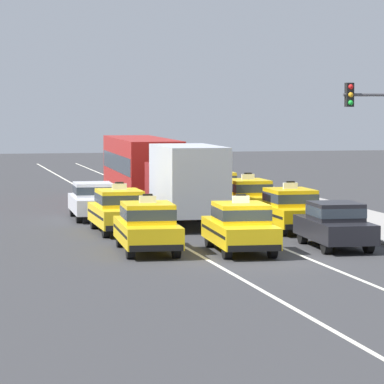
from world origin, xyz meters
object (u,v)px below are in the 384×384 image
Objects in this scene: taxi_right_second at (289,209)px; box_truck_center_second at (185,182)px; taxi_left_nearest at (147,226)px; sedan_left_third at (93,200)px; taxi_center_nearest at (240,226)px; fire_hydrant at (360,220)px; bus_center_third at (141,166)px; sedan_right_nearest at (335,224)px; taxi_left_second at (119,210)px; sedan_right_fifth at (190,181)px; taxi_right_third at (247,197)px; taxi_right_fourth at (215,188)px.

box_truck_center_second is at bearing 139.23° from taxi_right_second.
taxi_left_nearest reaches higher than sedan_left_third.
taxi_center_nearest and taxi_right_second have the same top height.
taxi_left_nearest is 9.47m from fire_hydrant.
box_truck_center_second is 11.09m from bus_center_third.
sedan_right_nearest is at bearing -67.73° from box_truck_center_second.
taxi_left_second reaches higher than sedan_left_third.
sedan_left_third is 1.00× the size of sedan_right_fifth.
fire_hydrant is at bearing -15.71° from taxi_left_second.
box_truck_center_second is (3.03, 7.96, 0.90)m from taxi_left_nearest.
taxi_center_nearest is 19.78m from bus_center_third.
sedan_right_fifth is (3.38, 22.45, -0.03)m from taxi_center_nearest.
taxi_right_third is 1.05× the size of sedan_right_fifth.
box_truck_center_second reaches higher than taxi_right_fourth.
sedan_right_nearest is 16.84m from taxi_right_fourth.
sedan_right_nearest is (6.42, -6.28, -0.03)m from taxi_left_second.
sedan_right_nearest is at bearing -44.39° from taxi_left_second.
sedan_right_fifth is 5.97× the size of fire_hydrant.
taxi_center_nearest is 0.66× the size of box_truck_center_second.
box_truck_center_second is at bearing -142.08° from taxi_right_third.
taxi_left_nearest is 1.02× the size of taxi_right_fourth.
taxi_center_nearest is at bearing -90.73° from bus_center_third.
sedan_left_third is 0.95× the size of taxi_right_third.
sedan_left_third is 6.67m from taxi_right_third.
fire_hydrant is at bearing 35.68° from taxi_center_nearest.
fire_hydrant is at bearing -33.07° from taxi_right_second.
fire_hydrant is (2.31, -1.50, -0.33)m from taxi_right_second.
taxi_left_nearest is at bearing -106.33° from sedan_right_fifth.
taxi_left_second is 1.00× the size of taxi_right_second.
bus_center_third is at bearing 88.92° from box_truck_center_second.
taxi_right_fourth is (6.40, 16.50, 0.00)m from taxi_left_nearest.
taxi_right_third is 7.51m from fire_hydrant.
taxi_left_second is 1.05× the size of sedan_left_third.
box_truck_center_second is 1.53× the size of taxi_right_second.
taxi_right_fourth is at bearing 38.08° from sedan_left_third.
taxi_right_fourth reaches higher than fire_hydrant.
taxi_left_nearest is 12.34m from taxi_right_third.
box_truck_center_second is at bearing -111.57° from taxi_right_fourth.
bus_center_third is 2.47× the size of taxi_right_third.
bus_center_third is at bearing -139.31° from sedan_right_fifth.
taxi_left_nearest and taxi_center_nearest have the same top height.
taxi_left_second is at bearing 114.08° from taxi_center_nearest.
sedan_left_third is at bearing 136.93° from taxi_right_second.
taxi_right_second and taxi_right_third have the same top height.
taxi_right_second is at bearing -88.73° from taxi_right_third.
taxi_right_fourth reaches higher than sedan_left_third.
taxi_left_nearest is 1.07× the size of sedan_right_fifth.
taxi_left_nearest and taxi_right_third have the same top height.
taxi_left_nearest is 8.56m from box_truck_center_second.
taxi_right_fourth is at bearing 89.72° from taxi_right_third.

